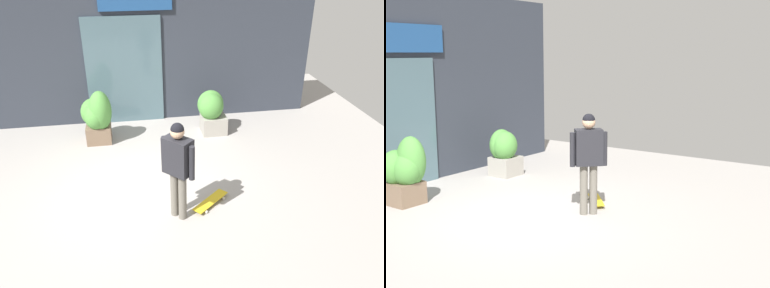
# 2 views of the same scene
# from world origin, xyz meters

# --- Properties ---
(ground_plane) EXTENTS (12.00, 12.00, 0.00)m
(ground_plane) POSITION_xyz_m (0.00, 0.00, 0.00)
(ground_plane) COLOR #9E9993
(building_facade) EXTENTS (8.91, 0.31, 3.88)m
(building_facade) POSITION_xyz_m (-0.00, 3.28, 1.92)
(building_facade) COLOR #2D333D
(building_facade) RESTS_ON ground_plane
(skateboarder) EXTENTS (0.49, 0.50, 1.67)m
(skateboarder) POSITION_xyz_m (0.61, -0.82, 1.02)
(skateboarder) COLOR #666056
(skateboarder) RESTS_ON ground_plane
(skateboard) EXTENTS (0.70, 0.65, 0.08)m
(skateboard) POSITION_xyz_m (1.19, -0.59, 0.06)
(skateboard) COLOR gold
(skateboard) RESTS_ON ground_plane
(planter_box_left) EXTENTS (0.65, 0.59, 1.02)m
(planter_box_left) POSITION_xyz_m (1.79, 2.16, 0.55)
(planter_box_left) COLOR gray
(planter_box_left) RESTS_ON ground_plane
(planter_box_right) EXTENTS (0.68, 0.73, 1.21)m
(planter_box_right) POSITION_xyz_m (-0.76, 2.11, 0.62)
(planter_box_right) COLOR brown
(planter_box_right) RESTS_ON ground_plane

